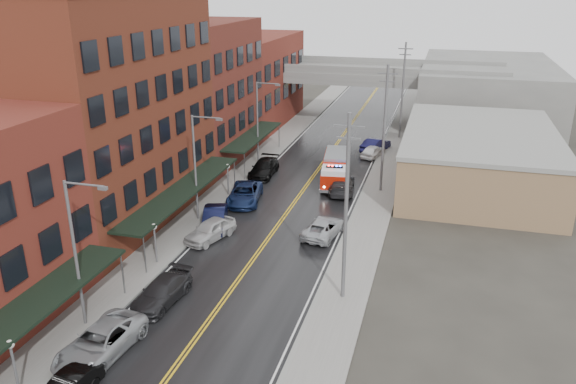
# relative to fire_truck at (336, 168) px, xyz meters

# --- Properties ---
(road) EXTENTS (11.00, 160.00, 0.02)m
(road) POSITION_rel_fire_truck_xyz_m (-2.57, -6.22, -1.53)
(road) COLOR black
(road) RESTS_ON ground
(sidewalk_left) EXTENTS (3.00, 160.00, 0.15)m
(sidewalk_left) POSITION_rel_fire_truck_xyz_m (-9.87, -6.22, -1.46)
(sidewalk_left) COLOR slate
(sidewalk_left) RESTS_ON ground
(sidewalk_right) EXTENTS (3.00, 160.00, 0.15)m
(sidewalk_right) POSITION_rel_fire_truck_xyz_m (4.73, -6.22, -1.46)
(sidewalk_right) COLOR slate
(sidewalk_right) RESTS_ON ground
(curb_left) EXTENTS (0.30, 160.00, 0.15)m
(curb_left) POSITION_rel_fire_truck_xyz_m (-8.22, -6.22, -1.46)
(curb_left) COLOR gray
(curb_left) RESTS_ON ground
(curb_right) EXTENTS (0.30, 160.00, 0.15)m
(curb_right) POSITION_rel_fire_truck_xyz_m (3.08, -6.22, -1.46)
(curb_right) COLOR gray
(curb_right) RESTS_ON ground
(brick_building_b) EXTENTS (9.00, 20.00, 18.00)m
(brick_building_b) POSITION_rel_fire_truck_xyz_m (-15.87, -13.22, 7.46)
(brick_building_b) COLOR #5F2619
(brick_building_b) RESTS_ON ground
(brick_building_c) EXTENTS (9.00, 15.00, 15.00)m
(brick_building_c) POSITION_rel_fire_truck_xyz_m (-15.87, 4.28, 5.96)
(brick_building_c) COLOR #5C221B
(brick_building_c) RESTS_ON ground
(brick_building_far) EXTENTS (9.00, 20.00, 12.00)m
(brick_building_far) POSITION_rel_fire_truck_xyz_m (-15.87, 21.78, 4.46)
(brick_building_far) COLOR maroon
(brick_building_far) RESTS_ON ground
(tan_building) EXTENTS (14.00, 22.00, 5.00)m
(tan_building) POSITION_rel_fire_truck_xyz_m (13.43, 3.78, 0.96)
(tan_building) COLOR #946D4F
(tan_building) RESTS_ON ground
(right_far_block) EXTENTS (18.00, 30.00, 8.00)m
(right_far_block) POSITION_rel_fire_truck_xyz_m (15.43, 33.78, 2.46)
(right_far_block) COLOR slate
(right_far_block) RESTS_ON ground
(awning_0) EXTENTS (2.60, 16.00, 3.09)m
(awning_0) POSITION_rel_fire_truck_xyz_m (-10.06, -32.22, 1.45)
(awning_0) COLOR black
(awning_0) RESTS_ON ground
(awning_1) EXTENTS (2.60, 18.00, 3.09)m
(awning_1) POSITION_rel_fire_truck_xyz_m (-10.06, -13.22, 1.45)
(awning_1) COLOR black
(awning_1) RESTS_ON ground
(awning_2) EXTENTS (2.60, 13.00, 3.09)m
(awning_2) POSITION_rel_fire_truck_xyz_m (-10.06, 4.28, 1.45)
(awning_2) COLOR black
(awning_2) RESTS_ON ground
(globe_lamp_0) EXTENTS (0.44, 0.44, 3.12)m
(globe_lamp_0) POSITION_rel_fire_truck_xyz_m (-8.97, -34.22, 0.77)
(globe_lamp_0) COLOR #59595B
(globe_lamp_0) RESTS_ON ground
(globe_lamp_1) EXTENTS (0.44, 0.44, 3.12)m
(globe_lamp_1) POSITION_rel_fire_truck_xyz_m (-8.97, -20.22, 0.77)
(globe_lamp_1) COLOR #59595B
(globe_lamp_1) RESTS_ON ground
(globe_lamp_2) EXTENTS (0.44, 0.44, 3.12)m
(globe_lamp_2) POSITION_rel_fire_truck_xyz_m (-8.97, -6.22, 0.77)
(globe_lamp_2) COLOR #59595B
(globe_lamp_2) RESTS_ON ground
(street_lamp_0) EXTENTS (2.64, 0.22, 9.00)m
(street_lamp_0) POSITION_rel_fire_truck_xyz_m (-9.12, -28.22, 3.65)
(street_lamp_0) COLOR #59595B
(street_lamp_0) RESTS_ON ground
(street_lamp_1) EXTENTS (2.64, 0.22, 9.00)m
(street_lamp_1) POSITION_rel_fire_truck_xyz_m (-9.12, -12.22, 3.65)
(street_lamp_1) COLOR #59595B
(street_lamp_1) RESTS_ON ground
(street_lamp_2) EXTENTS (2.64, 0.22, 9.00)m
(street_lamp_2) POSITION_rel_fire_truck_xyz_m (-9.12, 3.78, 3.65)
(street_lamp_2) COLOR #59595B
(street_lamp_2) RESTS_ON ground
(utility_pole_0) EXTENTS (1.80, 0.24, 12.00)m
(utility_pole_0) POSITION_rel_fire_truck_xyz_m (4.63, -21.22, 4.77)
(utility_pole_0) COLOR #59595B
(utility_pole_0) RESTS_ON ground
(utility_pole_1) EXTENTS (1.80, 0.24, 12.00)m
(utility_pole_1) POSITION_rel_fire_truck_xyz_m (4.63, -1.22, 4.77)
(utility_pole_1) COLOR #59595B
(utility_pole_1) RESTS_ON ground
(utility_pole_2) EXTENTS (1.80, 0.24, 12.00)m
(utility_pole_2) POSITION_rel_fire_truck_xyz_m (4.63, 18.78, 4.77)
(utility_pole_2) COLOR #59595B
(utility_pole_2) RESTS_ON ground
(overpass) EXTENTS (40.00, 10.00, 7.50)m
(overpass) POSITION_rel_fire_truck_xyz_m (-2.57, 25.78, 4.45)
(overpass) COLOR slate
(overpass) RESTS_ON ground
(fire_truck) EXTENTS (3.93, 8.04, 2.84)m
(fire_truck) POSITION_rel_fire_truck_xyz_m (0.00, 0.00, 0.00)
(fire_truck) COLOR #A71807
(fire_truck) RESTS_ON ground
(parked_car_left_2) EXTENTS (3.16, 5.99, 1.61)m
(parked_car_left_2) POSITION_rel_fire_truck_xyz_m (-6.85, -30.42, -0.73)
(parked_car_left_2) COLOR gray
(parked_car_left_2) RESTS_ON ground
(parked_car_left_3) EXTENTS (2.48, 5.24, 1.47)m
(parked_car_left_3) POSITION_rel_fire_truck_xyz_m (-6.17, -24.73, -0.80)
(parked_car_left_3) COLOR black
(parked_car_left_3) RESTS_ON ground
(parked_car_left_4) EXTENTS (3.26, 5.07, 1.61)m
(parked_car_left_4) POSITION_rel_fire_truck_xyz_m (-6.87, -15.43, -0.74)
(parked_car_left_4) COLOR #B7B7B7
(parked_car_left_4) RESTS_ON ground
(parked_car_left_5) EXTENTS (3.09, 5.28, 1.64)m
(parked_car_left_5) POSITION_rel_fire_truck_xyz_m (-7.41, -13.28, -0.72)
(parked_car_left_5) COLOR black
(parked_car_left_5) RESTS_ON ground
(parked_car_left_6) EXTENTS (3.71, 6.27, 1.63)m
(parked_car_left_6) POSITION_rel_fire_truck_xyz_m (-6.95, -7.30, -0.72)
(parked_car_left_6) COLOR #132047
(parked_car_left_6) RESTS_ON ground
(parked_car_left_7) EXTENTS (2.49, 5.65, 1.61)m
(parked_car_left_7) POSITION_rel_fire_truck_xyz_m (-7.57, 0.26, -0.73)
(parked_car_left_7) COLOR black
(parked_car_left_7) RESTS_ON ground
(parked_car_right_0) EXTENTS (3.05, 5.28, 1.38)m
(parked_car_right_0) POSITION_rel_fire_truck_xyz_m (1.46, -12.42, -0.85)
(parked_car_right_0) COLOR #AAADB2
(parked_car_right_0) RESTS_ON ground
(parked_car_right_1) EXTENTS (3.02, 5.96, 1.66)m
(parked_car_right_1) POSITION_rel_fire_truck_xyz_m (1.06, -2.26, -0.71)
(parked_car_right_1) COLOR #2A2A2D
(parked_car_right_1) RESTS_ON ground
(parked_car_right_2) EXTENTS (2.71, 4.44, 1.41)m
(parked_car_right_2) POSITION_rel_fire_truck_xyz_m (2.43, 9.76, -0.83)
(parked_car_right_2) COLOR silver
(parked_car_right_2) RESTS_ON ground
(parked_car_right_3) EXTENTS (3.25, 5.19, 1.62)m
(parked_car_right_3) POSITION_rel_fire_truck_xyz_m (2.43, 12.06, -0.73)
(parked_car_right_3) COLOR black
(parked_car_right_3) RESTS_ON ground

